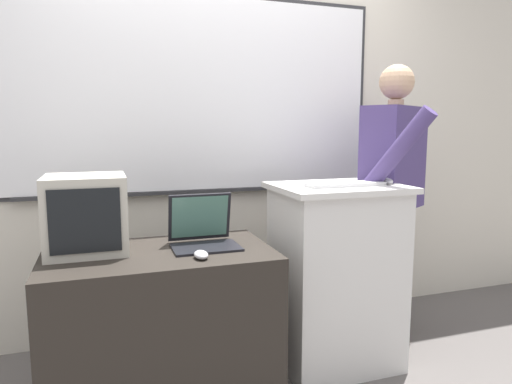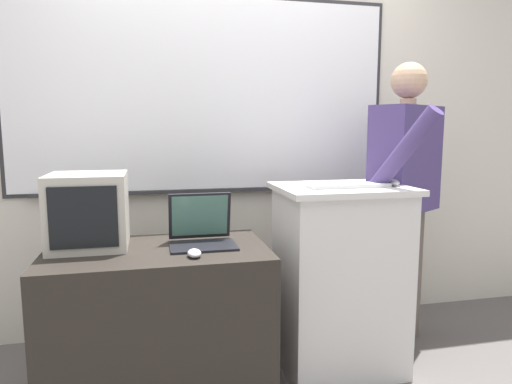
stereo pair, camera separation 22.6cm
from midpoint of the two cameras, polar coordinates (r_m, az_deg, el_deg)
back_wall at (r=2.95m, az=-1.26°, el=9.90°), size 6.40×0.17×2.77m
lectern_podium at (r=2.54m, az=12.97°, el=-10.39°), size 0.67×0.54×0.99m
side_desk at (r=2.29m, az=-9.11°, el=-15.91°), size 1.03×0.61×0.73m
person_presenter at (r=2.81m, az=20.36°, el=0.93°), size 0.64×0.74×1.66m
laptop at (r=2.23m, az=-3.99°, el=-4.50°), size 0.31×0.27×0.25m
wireless_keyboard at (r=2.37m, az=14.19°, el=0.79°), size 0.42×0.12×0.02m
computer_mouse_by_laptop at (r=2.01m, az=-4.51°, el=-7.67°), size 0.06×0.10×0.03m
computer_mouse_by_keyboard at (r=2.50m, az=19.21°, el=1.12°), size 0.06×0.10×0.03m
crt_monitor at (r=2.24m, az=-17.52°, el=-2.26°), size 0.35×0.35×0.35m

